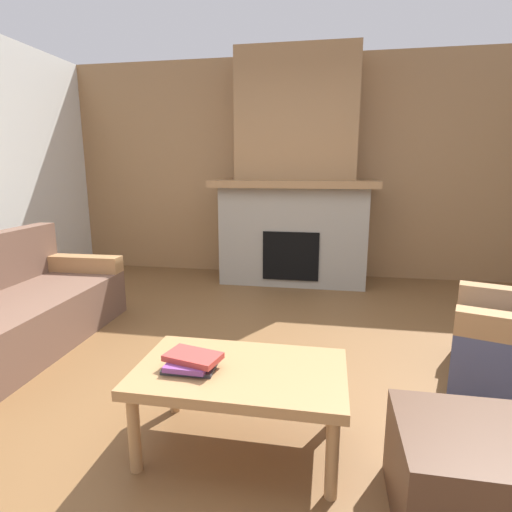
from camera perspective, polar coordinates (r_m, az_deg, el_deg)
The scene contains 7 objects.
ground at distance 2.71m, azimuth -0.05°, elevation -17.96°, with size 9.00×9.00×0.00m, color brown.
wall_back_wood_panel at distance 5.33m, azimuth 5.87°, elevation 11.97°, with size 6.00×0.12×2.70m, color #997047.
fireplace at distance 4.95m, azimuth 5.48°, elevation 9.81°, with size 1.90×0.82×2.70m.
couch at distance 3.68m, azimuth -30.95°, elevation -6.63°, with size 0.89×1.82×0.85m.
coffee_table at distance 2.04m, azimuth -2.19°, elevation -16.75°, with size 1.00×0.60×0.43m.
ottoman at distance 1.95m, azimuth 27.15°, elevation -25.89°, with size 0.52×0.52×0.40m, color #4C3323.
book_stack_near_edge at distance 2.02m, azimuth -9.05°, elevation -14.37°, with size 0.29×0.21×0.07m.
Camera 1 is at (0.42, -2.31, 1.36)m, focal length 28.55 mm.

